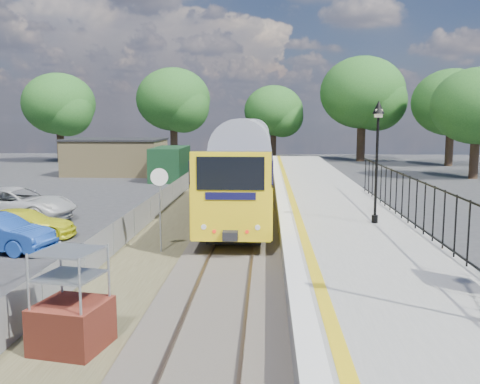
# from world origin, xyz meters

# --- Properties ---
(ground) EXTENTS (120.00, 120.00, 0.00)m
(ground) POSITION_xyz_m (0.00, 0.00, 0.00)
(ground) COLOR #2D2D30
(ground) RESTS_ON ground
(track_bed) EXTENTS (5.90, 80.00, 0.29)m
(track_bed) POSITION_xyz_m (-0.47, 9.67, 0.09)
(track_bed) COLOR #473F38
(track_bed) RESTS_ON ground
(platform) EXTENTS (5.00, 70.00, 0.90)m
(platform) POSITION_xyz_m (4.20, 8.00, 0.45)
(platform) COLOR gray
(platform) RESTS_ON ground
(platform_edge) EXTENTS (0.90, 70.00, 0.01)m
(platform_edge) POSITION_xyz_m (2.14, 8.00, 0.90)
(platform_edge) COLOR silver
(platform_edge) RESTS_ON platform
(victorian_lamp_north) EXTENTS (0.44, 0.44, 4.60)m
(victorian_lamp_north) POSITION_xyz_m (5.30, 6.00, 4.30)
(victorian_lamp_north) COLOR black
(victorian_lamp_north) RESTS_ON platform
(palisade_fence) EXTENTS (0.12, 26.00, 2.00)m
(palisade_fence) POSITION_xyz_m (6.55, 2.24, 1.84)
(palisade_fence) COLOR black
(palisade_fence) RESTS_ON platform
(wire_fence) EXTENTS (0.06, 52.00, 1.20)m
(wire_fence) POSITION_xyz_m (-4.20, 12.00, 0.60)
(wire_fence) COLOR #999EA3
(wire_fence) RESTS_ON ground
(outbuilding) EXTENTS (10.80, 10.10, 3.12)m
(outbuilding) POSITION_xyz_m (-10.91, 31.21, 1.52)
(outbuilding) COLOR tan
(outbuilding) RESTS_ON ground
(tree_line) EXTENTS (56.80, 43.80, 11.88)m
(tree_line) POSITION_xyz_m (1.40, 42.00, 6.61)
(tree_line) COLOR #332319
(tree_line) RESTS_ON ground
(train) EXTENTS (2.82, 40.83, 3.51)m
(train) POSITION_xyz_m (0.00, 23.75, 2.34)
(train) COLOR yellow
(train) RESTS_ON ground
(brick_plinth) EXTENTS (1.60, 1.60, 2.19)m
(brick_plinth) POSITION_xyz_m (-2.84, -3.73, 1.05)
(brick_plinth) COLOR maroon
(brick_plinth) RESTS_ON ground
(speed_sign) EXTENTS (0.61, 0.17, 3.09)m
(speed_sign) POSITION_xyz_m (-2.61, 4.47, 2.13)
(speed_sign) COLOR #999EA3
(speed_sign) RESTS_ON ground
(car_yellow) EXTENTS (4.16, 1.97, 1.17)m
(car_yellow) POSITION_xyz_m (-8.62, 6.72, 0.59)
(car_yellow) COLOR yellow
(car_yellow) RESTS_ON ground
(car_white) EXTENTS (5.89, 3.15, 1.58)m
(car_white) POSITION_xyz_m (-10.78, 10.43, 0.79)
(car_white) COLOR silver
(car_white) RESTS_ON ground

